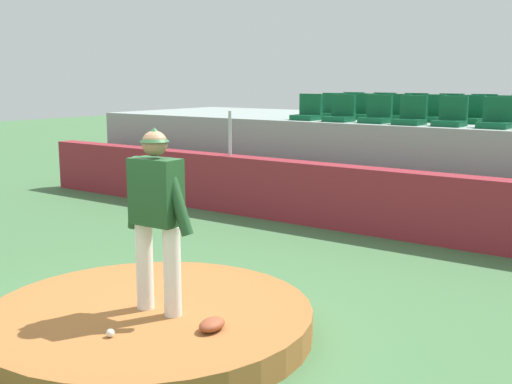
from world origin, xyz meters
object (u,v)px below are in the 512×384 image
(fielding_glove, at_px, (212,324))
(stadium_chair_10, at_px, (431,113))
(stadium_chair_5, at_px, (496,118))
(stadium_chair_15, at_px, (382,109))
(stadium_chair_0, at_px, (308,112))
(stadium_chair_11, at_px, (469,114))
(stadium_chair_17, at_px, (449,111))
(stadium_chair_9, at_px, (396,112))
(stadium_chair_2, at_px, (377,114))
(stadium_chair_18, at_px, (482,112))
(stadium_chair_7, at_px, (331,110))
(stadium_chair_3, at_px, (411,116))
(stadium_chair_16, at_px, (414,110))
(stadium_chair_12, at_px, (509,116))
(stadium_chair_14, at_px, (351,108))
(stadium_chair_1, at_px, (341,113))
(baseball, at_px, (110,333))
(pitcher, at_px, (156,207))
(stadium_chair_8, at_px, (361,111))
(stadium_chair_4, at_px, (451,117))

(fielding_glove, bearing_deg, stadium_chair_10, -0.32)
(stadium_chair_5, distance_m, stadium_chair_15, 3.34)
(stadium_chair_15, bearing_deg, stadium_chair_0, 68.15)
(stadium_chair_11, bearing_deg, stadium_chair_0, 17.57)
(fielding_glove, xyz_separation_m, stadium_chair_17, (-0.83, 8.29, 1.53))
(stadium_chair_0, bearing_deg, fielding_glove, 114.65)
(stadium_chair_11, bearing_deg, stadium_chair_9, 0.23)
(stadium_chair_2, height_order, stadium_chair_18, same)
(stadium_chair_7, bearing_deg, stadium_chair_17, -156.27)
(stadium_chair_3, distance_m, stadium_chair_16, 1.95)
(stadium_chair_16, bearing_deg, stadium_chair_11, 147.54)
(stadium_chair_12, relative_size, stadium_chair_14, 1.00)
(stadium_chair_14, distance_m, stadium_chair_15, 0.71)
(stadium_chair_1, bearing_deg, stadium_chair_17, -127.57)
(stadium_chair_2, height_order, stadium_chair_17, same)
(baseball, bearing_deg, stadium_chair_16, 96.00)
(stadium_chair_3, relative_size, stadium_chair_7, 1.00)
(pitcher, relative_size, stadium_chair_8, 3.56)
(stadium_chair_4, distance_m, stadium_chair_9, 1.62)
(stadium_chair_11, bearing_deg, stadium_chair_10, -0.25)
(stadium_chair_10, bearing_deg, stadium_chair_4, 127.84)
(stadium_chair_7, bearing_deg, pitcher, 107.14)
(stadium_chair_1, distance_m, stadium_chair_14, 1.93)
(stadium_chair_14, height_order, stadium_chair_17, same)
(stadium_chair_8, xyz_separation_m, stadium_chair_16, (0.72, 0.92, 0.00))
(baseball, distance_m, stadium_chair_17, 9.07)
(pitcher, relative_size, stadium_chair_11, 3.56)
(stadium_chair_8, bearing_deg, stadium_chair_18, -156.76)
(baseball, xyz_separation_m, stadium_chair_12, (1.15, 8.03, 1.55))
(stadium_chair_18, bearing_deg, fielding_glove, 91.30)
(stadium_chair_8, bearing_deg, stadium_chair_10, -178.78)
(stadium_chair_9, bearing_deg, stadium_chair_10, -179.27)
(stadium_chair_5, bearing_deg, stadium_chair_11, -51.09)
(stadium_chair_5, bearing_deg, stadium_chair_4, -0.36)
(stadium_chair_0, distance_m, stadium_chair_10, 2.30)
(baseball, height_order, stadium_chair_15, stadium_chair_15)
(stadium_chair_11, height_order, stadium_chair_16, same)
(baseball, xyz_separation_m, fielding_glove, (0.62, 0.64, 0.02))
(stadium_chair_9, bearing_deg, stadium_chair_11, -179.77)
(stadium_chair_10, relative_size, stadium_chair_17, 1.00)
(stadium_chair_0, bearing_deg, stadium_chair_11, -162.43)
(stadium_chair_0, height_order, stadium_chair_2, same)
(stadium_chair_7, height_order, stadium_chair_11, same)
(stadium_chair_11, bearing_deg, stadium_chair_7, 0.43)
(pitcher, relative_size, stadium_chair_18, 3.56)
(stadium_chair_10, height_order, stadium_chair_16, same)
(stadium_chair_1, distance_m, stadium_chair_12, 2.93)
(stadium_chair_4, xyz_separation_m, stadium_chair_8, (-2.10, 0.86, 0.00))
(stadium_chair_12, bearing_deg, stadium_chair_18, -49.96)
(stadium_chair_11, height_order, stadium_chair_18, same)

